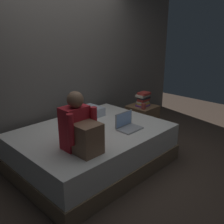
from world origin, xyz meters
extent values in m
plane|color=#47382D|center=(0.00, 0.00, 0.00)|extent=(8.00, 8.00, 0.00)
cube|color=#605B56|center=(0.00, 1.20, 1.35)|extent=(5.60, 0.10, 2.70)
cube|color=#7A6047|center=(-0.20, 0.30, 0.11)|extent=(2.00, 1.50, 0.21)
cube|color=silver|center=(-0.20, 0.30, 0.37)|extent=(1.96, 1.46, 0.32)
cube|color=brown|center=(1.10, 0.46, 0.27)|extent=(0.44, 0.44, 0.54)
sphere|color=gray|center=(1.10, 0.24, 0.39)|extent=(0.04, 0.04, 0.04)
cube|color=#B21E28|center=(-0.67, 0.04, 0.77)|extent=(0.30, 0.20, 0.48)
sphere|color=brown|center=(-0.67, 0.01, 1.10)|extent=(0.18, 0.18, 0.18)
cube|color=brown|center=(-0.67, -0.18, 0.70)|extent=(0.26, 0.24, 0.34)
cylinder|color=#B21E28|center=(-0.83, -0.10, 0.83)|extent=(0.07, 0.07, 0.34)
cylinder|color=#B21E28|center=(-0.51, -0.10, 0.83)|extent=(0.07, 0.07, 0.34)
cube|color=#9EA0A5|center=(0.15, -0.06, 0.54)|extent=(0.32, 0.22, 0.02)
cube|color=#9EA0A5|center=(0.15, 0.05, 0.65)|extent=(0.32, 0.01, 0.20)
cube|color=#8CB2EA|center=(0.15, 0.04, 0.65)|extent=(0.29, 0.00, 0.18)
cube|color=silver|center=(0.03, 0.75, 0.60)|extent=(0.56, 0.36, 0.13)
cube|color=#703D84|center=(1.09, 0.45, 0.55)|extent=(0.22, 0.16, 0.03)
cube|color=gold|center=(1.11, 0.45, 0.58)|extent=(0.21, 0.12, 0.03)
cube|color=beige|center=(1.10, 0.46, 0.61)|extent=(0.19, 0.12, 0.04)
cube|color=#9E2D28|center=(1.10, 0.45, 0.65)|extent=(0.21, 0.12, 0.04)
cube|color=black|center=(1.11, 0.45, 0.68)|extent=(0.21, 0.13, 0.03)
cube|color=beige|center=(1.09, 0.47, 0.72)|extent=(0.20, 0.15, 0.04)
cube|color=#9E2D28|center=(1.12, 0.45, 0.76)|extent=(0.19, 0.16, 0.04)
cylinder|color=#933833|center=(0.97, 0.34, 0.58)|extent=(0.08, 0.08, 0.09)
camera|label=1|loc=(-2.22, -2.04, 1.81)|focal=40.04mm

